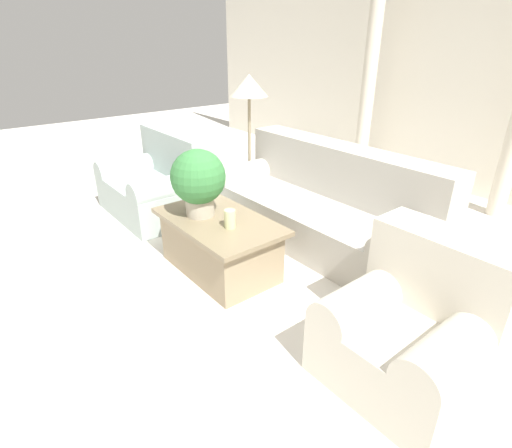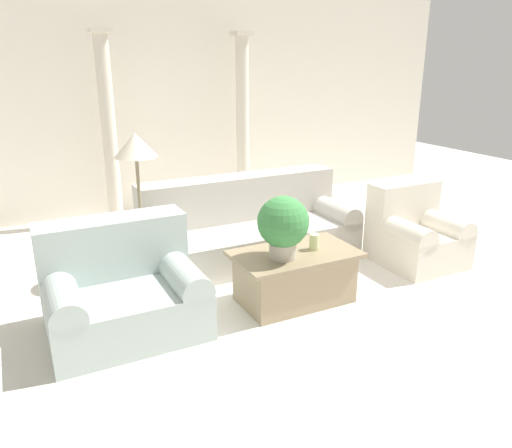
{
  "view_description": "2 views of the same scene",
  "coord_description": "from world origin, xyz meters",
  "px_view_note": "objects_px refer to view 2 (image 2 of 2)",
  "views": [
    {
      "loc": [
        2.62,
        -2.09,
        1.9
      ],
      "look_at": [
        0.22,
        -0.17,
        0.45
      ],
      "focal_mm": 28.0,
      "sensor_mm": 36.0,
      "label": 1
    },
    {
      "loc": [
        -2.26,
        -4.1,
        2.22
      ],
      "look_at": [
        -0.17,
        0.01,
        0.68
      ],
      "focal_mm": 35.0,
      "sensor_mm": 36.0,
      "label": 2
    }
  ],
  "objects_px": {
    "sofa_long": "(248,228)",
    "coffee_table": "(295,276)",
    "armchair": "(415,232)",
    "loveseat": "(122,288)",
    "floor_lamp": "(136,154)",
    "potted_plant": "(283,224)"
  },
  "relations": [
    {
      "from": "coffee_table",
      "to": "floor_lamp",
      "type": "height_order",
      "value": "floor_lamp"
    },
    {
      "from": "coffee_table",
      "to": "floor_lamp",
      "type": "xyz_separation_m",
      "value": [
        -1.13,
        1.21,
        1.06
      ]
    },
    {
      "from": "loveseat",
      "to": "floor_lamp",
      "type": "xyz_separation_m",
      "value": [
        0.44,
        0.96,
        0.95
      ]
    },
    {
      "from": "sofa_long",
      "to": "loveseat",
      "type": "height_order",
      "value": "same"
    },
    {
      "from": "potted_plant",
      "to": "floor_lamp",
      "type": "height_order",
      "value": "floor_lamp"
    },
    {
      "from": "sofa_long",
      "to": "potted_plant",
      "type": "bearing_deg",
      "value": -102.27
    },
    {
      "from": "floor_lamp",
      "to": "armchair",
      "type": "distance_m",
      "value": 3.16
    },
    {
      "from": "loveseat",
      "to": "floor_lamp",
      "type": "height_order",
      "value": "floor_lamp"
    },
    {
      "from": "sofa_long",
      "to": "armchair",
      "type": "bearing_deg",
      "value": -31.32
    },
    {
      "from": "sofa_long",
      "to": "loveseat",
      "type": "distance_m",
      "value": 1.93
    },
    {
      "from": "loveseat",
      "to": "coffee_table",
      "type": "distance_m",
      "value": 1.59
    },
    {
      "from": "sofa_long",
      "to": "armchair",
      "type": "relative_size",
      "value": 2.74
    },
    {
      "from": "loveseat",
      "to": "potted_plant",
      "type": "height_order",
      "value": "potted_plant"
    },
    {
      "from": "sofa_long",
      "to": "floor_lamp",
      "type": "bearing_deg",
      "value": -179.56
    },
    {
      "from": "sofa_long",
      "to": "potted_plant",
      "type": "distance_m",
      "value": 1.4
    },
    {
      "from": "coffee_table",
      "to": "armchair",
      "type": "distance_m",
      "value": 1.74
    },
    {
      "from": "sofa_long",
      "to": "coffee_table",
      "type": "xyz_separation_m",
      "value": [
        -0.1,
        -1.22,
        -0.1
      ]
    },
    {
      "from": "armchair",
      "to": "sofa_long",
      "type": "bearing_deg",
      "value": 148.68
    },
    {
      "from": "sofa_long",
      "to": "potted_plant",
      "type": "xyz_separation_m",
      "value": [
        -0.28,
        -1.29,
        0.47
      ]
    },
    {
      "from": "coffee_table",
      "to": "potted_plant",
      "type": "relative_size",
      "value": 2.02
    },
    {
      "from": "loveseat",
      "to": "coffee_table",
      "type": "relative_size",
      "value": 1.08
    },
    {
      "from": "loveseat",
      "to": "armchair",
      "type": "bearing_deg",
      "value": -0.21
    }
  ]
}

